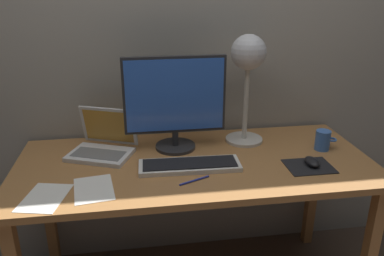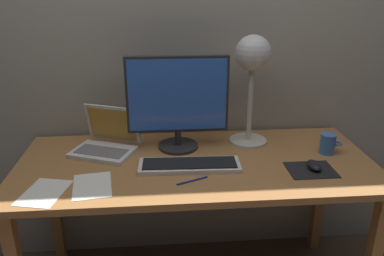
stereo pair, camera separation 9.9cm
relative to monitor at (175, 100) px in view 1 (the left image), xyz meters
name	(u,v)px [view 1 (the left image)]	position (x,y,z in m)	size (l,w,h in m)	color
back_wall	(183,23)	(0.07, 0.24, 0.32)	(4.80, 0.06, 2.60)	#9E998E
desk	(195,176)	(0.07, -0.16, -0.32)	(1.60, 0.70, 0.74)	#A8703D
monitor	(175,100)	(0.00, 0.00, 0.00)	(0.48, 0.19, 0.45)	#28282B
keyboard_main	(190,165)	(0.04, -0.22, -0.23)	(0.44, 0.15, 0.03)	silver
laptop	(104,141)	(-0.34, 0.00, -0.18)	(0.34, 0.31, 0.21)	silver
desk_lamp	(248,63)	(0.35, 0.04, 0.15)	(0.18, 0.18, 0.53)	beige
mousepad	(309,166)	(0.56, -0.29, -0.24)	(0.20, 0.16, 0.00)	black
mouse	(312,162)	(0.57, -0.28, -0.22)	(0.06, 0.10, 0.03)	black
coffee_mug	(323,140)	(0.70, -0.12, -0.19)	(0.11, 0.07, 0.10)	#3F72CC
paper_sheet_near_mouse	(94,189)	(-0.36, -0.34, -0.24)	(0.15, 0.21, 0.00)	white
paper_sheet_by_keyboard	(45,198)	(-0.54, -0.38, -0.24)	(0.15, 0.21, 0.00)	white
pen	(194,180)	(0.04, -0.34, -0.24)	(0.01, 0.01, 0.14)	#2633A5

